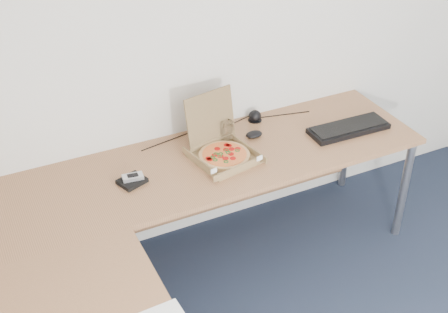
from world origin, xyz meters
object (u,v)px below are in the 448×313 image
drinking_glass (227,132)px  wallet (132,181)px  desk (182,228)px  pizza_box (223,151)px  keyboard (348,128)px

drinking_glass → wallet: size_ratio=0.96×
desk → drinking_glass: bearing=47.5°
pizza_box → wallet: size_ratio=2.73×
desk → keyboard: 1.27m
desk → drinking_glass: 0.77m
pizza_box → wallet: bearing=170.0°
pizza_box → drinking_glass: pizza_box is taller
keyboard → wallet: bearing=179.0°
drinking_glass → keyboard: bearing=-16.7°
desk → keyboard: (1.22, 0.36, 0.04)m
wallet → keyboard: bearing=-22.4°
desk → drinking_glass: size_ratio=19.47×
pizza_box → drinking_glass: 0.17m
pizza_box → drinking_glass: size_ratio=2.85×
drinking_glass → keyboard: 0.73m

